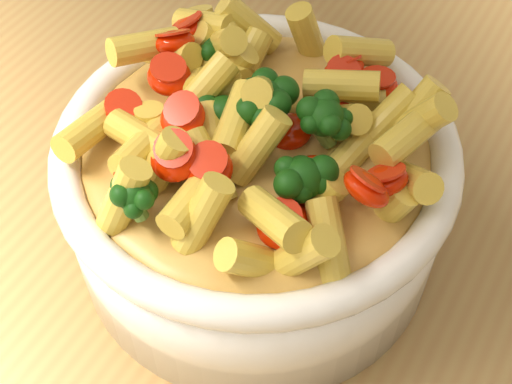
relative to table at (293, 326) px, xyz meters
The scene contains 3 objects.
table is the anchor object (origin of this frame).
serving_bowl 0.16m from the table, behind, with size 0.26×0.26×0.11m.
pasta_salad 0.23m from the table, behind, with size 0.20×0.20×0.05m.
Camera 1 is at (0.12, -0.26, 1.33)m, focal length 50.00 mm.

